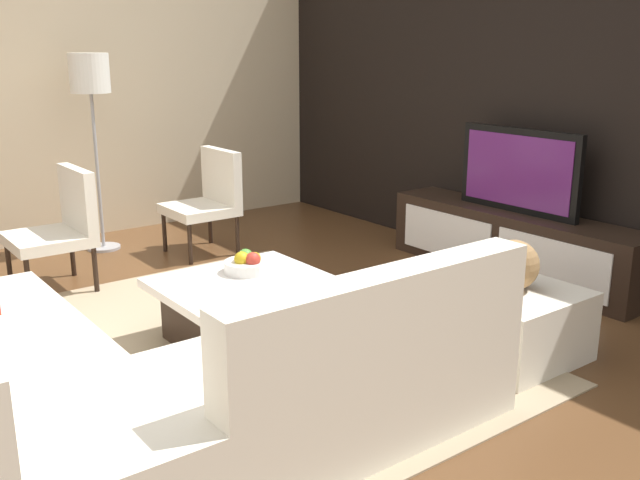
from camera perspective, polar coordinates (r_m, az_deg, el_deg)
ground_plane at (r=4.17m, az=-6.06°, el=-9.01°), size 14.00×14.00×0.00m
feature_wall_back at (r=5.68m, az=17.98°, el=11.48°), size 6.40×0.12×2.80m
side_wall_left at (r=6.82m, az=-19.32°, el=11.90°), size 0.12×5.20×2.80m
area_rug at (r=4.24m, az=-6.77°, el=-8.49°), size 3.13×2.50×0.01m
media_console at (r=5.62m, az=15.23°, el=-0.28°), size 2.14×0.45×0.50m
television at (r=5.50m, az=15.65°, el=5.38°), size 1.04×0.06×0.63m
sectional_couch at (r=3.29m, az=-14.23°, el=-10.88°), size 2.33×2.42×0.84m
coffee_table at (r=4.22m, az=-5.68°, el=-5.74°), size 0.94×0.97×0.38m
accent_chair_near at (r=5.41m, az=-20.02°, el=1.32°), size 0.57×0.54×0.87m
floor_lamp at (r=6.24m, az=-17.94°, el=11.70°), size 0.32×0.32×1.65m
ottoman at (r=4.18m, az=14.94°, el=-6.40°), size 0.70×0.70×0.40m
fruit_bowl at (r=4.33m, az=-5.88°, el=-1.88°), size 0.28×0.28×0.14m
accent_chair_far at (r=6.07m, az=-8.88°, el=3.55°), size 0.55×0.52×0.87m
decorative_ball at (r=4.07m, az=15.27°, el=-1.94°), size 0.28×0.28×0.28m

